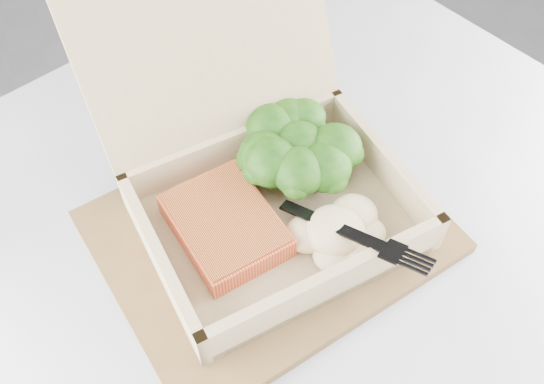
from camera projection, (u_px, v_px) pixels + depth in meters
name	position (u px, v px, depth m)	size (l,w,h in m)	color
cafe_table	(305.00, 350.00, 0.73)	(1.07, 1.07, 0.74)	black
serving_tray	(269.00, 232.00, 0.59)	(0.31, 0.25, 0.01)	brown
takeout_container	(254.00, 157.00, 0.57)	(0.29, 0.31, 0.21)	tan
salmon_fillet	(225.00, 225.00, 0.56)	(0.09, 0.11, 0.02)	orange
broccoli_pile	(299.00, 151.00, 0.60)	(0.12, 0.12, 0.04)	#306917
mashed_potatoes	(335.00, 231.00, 0.55)	(0.09, 0.08, 0.03)	beige
plastic_fork	(313.00, 214.00, 0.55)	(0.10, 0.14, 0.03)	black
receipt	(147.00, 133.00, 0.68)	(0.07, 0.13, 0.00)	white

